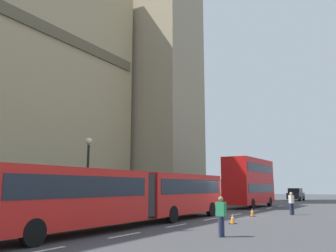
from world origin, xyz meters
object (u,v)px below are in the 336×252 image
Objects in this scene: traffic_cone_middle at (252,212)px; street_lamp at (88,172)px; double_decker_bus at (250,181)px; pedestrian_by_kerb at (291,203)px; articulated_bus at (134,193)px; sedan_lead at (296,194)px; pedestrian_near_cones at (221,215)px; traffic_cone_west at (233,219)px.

street_lamp is (-8.28, 8.15, 2.77)m from traffic_cone_middle.
double_decker_bus is 9.99m from pedestrian_by_kerb.
articulated_bus reaches higher than sedan_lead.
double_decker_bus is 1.78× the size of street_lamp.
street_lamp is 3.12× the size of pedestrian_near_cones.
traffic_cone_west is (3.66, -4.30, -1.46)m from articulated_bus.
sedan_lead is 2.60× the size of pedestrian_by_kerb.
sedan_lead is at bearing 6.11° from traffic_cone_middle.
pedestrian_near_cones is at bearing -168.67° from traffic_cone_middle.
sedan_lead is (20.64, -0.28, -1.79)m from double_decker_bus.
articulated_bus is 1.99× the size of double_decker_bus.
traffic_cone_west is at bearing 16.09° from pedestrian_near_cones.
traffic_cone_middle is at bearing 142.92° from pedestrian_by_kerb.
double_decker_bus is 11.63m from traffic_cone_middle.
articulated_bus reaches higher than traffic_cone_west.
sedan_lead is 37.27m from traffic_cone_west.
traffic_cone_west is at bearing -173.35° from traffic_cone_middle.
sedan_lead is 42.77m from pedestrian_near_cones.
articulated_bus is 11.03× the size of pedestrian_near_cones.
street_lamp is at bearing 137.20° from pedestrian_by_kerb.
street_lamp is at bearing 77.38° from articulated_bus.
articulated_bus reaches higher than pedestrian_by_kerb.
pedestrian_near_cones and pedestrian_by_kerb have the same top height.
traffic_cone_west is at bearing 170.02° from pedestrian_by_kerb.
traffic_cone_middle is (-10.78, -3.65, -2.43)m from double_decker_bus.
double_decker_bus is 22.61m from pedestrian_near_cones.
traffic_cone_west is 5.67m from traffic_cone_middle.
traffic_cone_west is 8.62m from pedestrian_by_kerb.
sedan_lead is at bearing -0.40° from articulated_bus.
traffic_cone_west is at bearing -173.81° from sedan_lead.
sedan_lead reaches higher than pedestrian_near_cones.
traffic_cone_middle is 0.34× the size of pedestrian_by_kerb.
pedestrian_near_cones is (-1.70, -5.85, -0.83)m from articulated_bus.
double_decker_bus reaches higher than pedestrian_near_cones.
double_decker_bus is 16.15× the size of traffic_cone_west.
traffic_cone_middle is 11.94m from street_lamp.
articulated_bus is 13.47m from pedestrian_by_kerb.
traffic_cone_west is 9.61m from street_lamp.
sedan_lead is at bearing 6.19° from traffic_cone_west.
street_lamp is (-19.06, 4.50, 0.35)m from double_decker_bus.
pedestrian_by_kerb is (-7.94, -5.79, -1.80)m from double_decker_bus.
traffic_cone_middle is 0.34× the size of pedestrian_near_cones.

